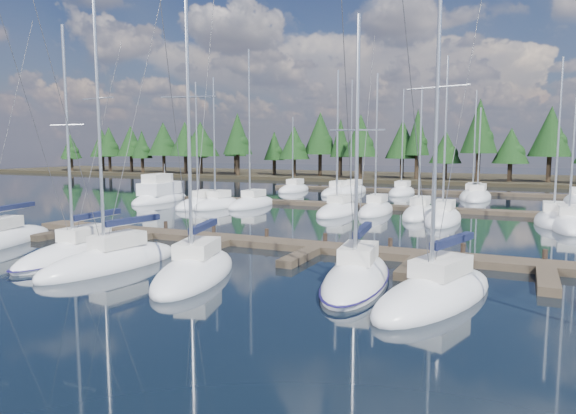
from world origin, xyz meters
The scene contains 12 objects.
ground centered at (0.00, 30.00, 0.00)m, with size 260.00×260.00×0.00m, color black.
far_shore centered at (0.00, 90.00, 0.30)m, with size 220.00×30.00×0.60m, color black.
main_dock centered at (0.00, 17.36, 0.20)m, with size 44.00×6.13×0.90m.
back_docks centered at (0.00, 49.58, 0.20)m, with size 50.00×21.80×0.40m.
front_sailboat_1 centered at (-11.31, 10.58, 0.28)m, with size 3.14×9.23×13.21m.
front_sailboat_2 centered at (-8.11, 9.67, 0.31)m, with size 3.67×8.72×15.35m.
front_sailboat_3 centered at (-3.01, 9.65, 0.30)m, with size 4.82×8.50×15.10m.
front_sailboat_4 centered at (4.22, 11.73, 0.28)m, with size 3.73×8.91×12.39m.
front_sailboat_5 centered at (7.84, 10.58, 0.30)m, with size 5.15×9.00×15.12m.
back_sailboat_rows centered at (0.60, 45.35, 0.26)m, with size 43.79×32.92×16.58m.
motor_yacht_left centered at (-26.56, 36.68, 0.55)m, with size 4.64×10.56×5.12m.
tree_line centered at (0.21, 80.13, 7.32)m, with size 185.98×11.85×13.34m.
Camera 1 is at (10.76, -9.94, 6.09)m, focal length 32.00 mm.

